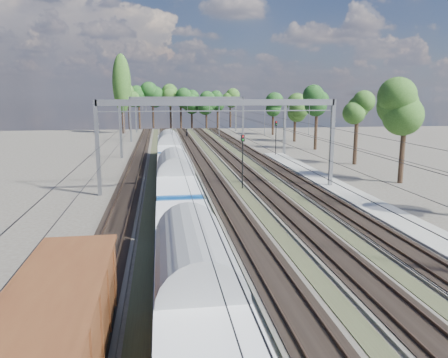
{
  "coord_description": "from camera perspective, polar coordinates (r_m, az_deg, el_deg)",
  "views": [
    {
      "loc": [
        -5.66,
        -11.89,
        9.47
      ],
      "look_at": [
        -0.69,
        22.03,
        2.8
      ],
      "focal_mm": 35.0,
      "sensor_mm": 36.0,
      "label": 1
    }
  ],
  "objects": [
    {
      "name": "signal_far",
      "position": [
        67.77,
        6.8,
        5.83
      ],
      "size": [
        0.39,
        0.36,
        5.44
      ],
      "rotation": [
        0.0,
        0.0,
        -0.42
      ],
      "color": "black",
      "rests_on": "ground"
    },
    {
      "name": "worker",
      "position": [
        97.79,
        -4.87,
        5.99
      ],
      "size": [
        0.53,
        0.75,
        1.95
      ],
      "primitive_type": "imported",
      "rotation": [
        0.0,
        0.0,
        1.67
      ],
      "color": "black",
      "rests_on": "ground"
    },
    {
      "name": "poplar",
      "position": [
        110.27,
        -13.22,
        11.99
      ],
      "size": [
        4.4,
        4.4,
        19.04
      ],
      "color": "black",
      "rests_on": "ground"
    },
    {
      "name": "tree_belt",
      "position": [
        106.19,
        -1.45,
        10.45
      ],
      "size": [
        39.03,
        98.84,
        12.15
      ],
      "color": "black",
      "rests_on": "ground"
    },
    {
      "name": "emu_train",
      "position": [
        37.47,
        -6.41,
        0.42
      ],
      "size": [
        3.06,
        64.62,
        4.47
      ],
      "color": "black",
      "rests_on": "ground"
    },
    {
      "name": "signal_near",
      "position": [
        43.83,
        2.45,
        3.16
      ],
      "size": [
        0.38,
        0.35,
        5.51
      ],
      "rotation": [
        0.0,
        0.0,
        0.24
      ],
      "color": "black",
      "rests_on": "ground"
    },
    {
      "name": "platform",
      "position": [
        37.63,
        20.03,
        -4.01
      ],
      "size": [
        3.0,
        70.0,
        0.3
      ],
      "primitive_type": "cube",
      "color": "gray",
      "rests_on": "ground"
    },
    {
      "name": "track_bed",
      "position": [
        57.93,
        -2.62,
        1.69
      ],
      "size": [
        21.0,
        130.0,
        0.34
      ],
      "color": "#47423A",
      "rests_on": "ground"
    },
    {
      "name": "catenary",
      "position": [
        64.92,
        -3.06,
        8.29
      ],
      "size": [
        25.65,
        130.0,
        9.0
      ],
      "color": "gray",
      "rests_on": "ground"
    }
  ]
}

